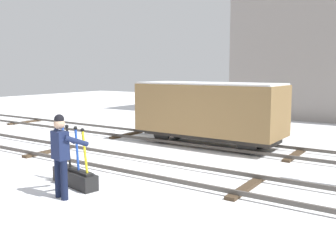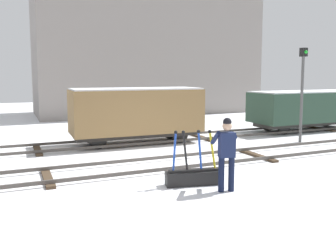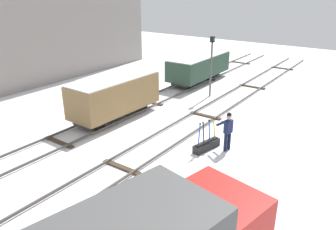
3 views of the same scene
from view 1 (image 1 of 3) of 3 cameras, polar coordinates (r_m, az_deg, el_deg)
The scene contains 6 objects.
ground_plane at distance 10.82m, azimuth -5.83°, elevation -7.97°, with size 60.00×60.00×0.00m, color white.
track_main_line at distance 10.80m, azimuth -5.84°, elevation -7.43°, with size 44.00×1.94×0.18m.
track_siding_near at distance 14.06m, azimuth 4.74°, elevation -4.09°, with size 44.00×1.94×0.18m.
switch_lever_frame at distance 9.37m, azimuth -14.06°, elevation -8.89°, with size 1.56×0.67×1.45m.
rail_worker at distance 8.34m, azimuth -15.95°, elevation -5.25°, with size 0.64×0.71×1.83m.
freight_car_near_switch at distance 13.69m, azimuth 6.27°, elevation 0.82°, with size 5.38×2.15×2.32m.
Camera 1 is at (6.70, -8.04, 2.74)m, focal length 39.98 mm.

